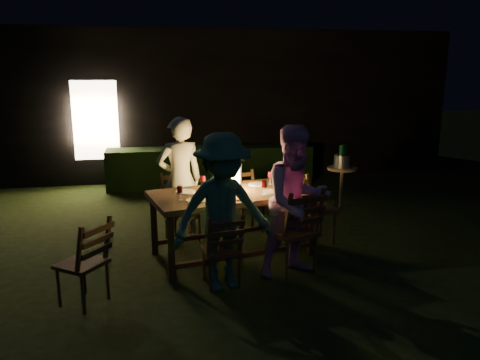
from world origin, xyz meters
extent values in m
plane|color=black|center=(0.00, 0.00, 0.00)|extent=(40.00, 40.00, 0.00)
cube|color=black|center=(0.00, 6.20, 1.60)|extent=(10.00, 4.00, 3.20)
cube|color=#FFE5B2|center=(-2.80, 4.21, 1.35)|extent=(0.90, 0.06, 1.60)
cube|color=black|center=(-0.50, 3.75, 0.40)|extent=(4.20, 0.70, 0.80)
cube|color=#442716|center=(-0.68, -0.10, 0.81)|extent=(2.20, 1.43, 0.07)
cube|color=#442716|center=(-1.49, -0.71, 0.37)|extent=(0.08, 0.08, 0.75)
cube|color=#442716|center=(-1.68, 0.10, 0.37)|extent=(0.08, 0.08, 0.75)
cube|color=#442716|center=(0.31, -0.30, 0.37)|extent=(0.08, 0.08, 0.75)
cube|color=#442716|center=(0.13, 0.51, 0.37)|extent=(0.08, 0.08, 0.75)
cube|color=#442716|center=(-0.95, -0.93, 0.41)|extent=(0.45, 0.43, 0.04)
cube|color=#442716|center=(-0.93, -1.10, 0.66)|extent=(0.41, 0.19, 0.47)
cube|color=#442716|center=(-0.08, -0.73, 0.49)|extent=(0.60, 0.59, 0.04)
cube|color=#442716|center=(-0.01, -0.93, 0.80)|extent=(0.51, 0.31, 0.57)
cube|color=#442716|center=(-1.29, 0.53, 0.45)|extent=(0.56, 0.55, 0.04)
cube|color=#442716|center=(-1.35, 0.71, 0.73)|extent=(0.46, 0.29, 0.52)
cube|color=#442716|center=(-0.31, 0.75, 0.42)|extent=(0.51, 0.49, 0.04)
cube|color=#442716|center=(-0.36, 0.92, 0.68)|extent=(0.43, 0.25, 0.48)
cube|color=#442716|center=(0.54, 0.18, 0.48)|extent=(0.51, 0.53, 0.04)
cube|color=#442716|center=(0.33, 0.15, 0.79)|extent=(0.22, 0.49, 0.56)
cube|color=#442716|center=(-2.40, -1.11, 0.43)|extent=(0.58, 0.58, 0.04)
cube|color=#442716|center=(-2.25, -1.22, 0.70)|extent=(0.37, 0.42, 0.50)
imported|color=#EAE6C7|center=(-1.30, 0.60, 0.87)|extent=(0.71, 0.55, 1.74)
imported|color=#DB96D5|center=(-0.06, -0.80, 0.88)|extent=(0.98, 0.84, 1.75)
imported|color=#376E58|center=(-0.94, -1.00, 0.86)|extent=(1.22, 0.87, 1.72)
cube|color=white|center=(-0.64, -0.04, 0.86)|extent=(0.15, 0.15, 0.03)
cube|color=white|center=(-0.64, -0.04, 1.18)|extent=(0.16, 0.16, 0.03)
cylinder|color=#FF9E3F|center=(-0.64, -0.04, 0.97)|extent=(0.09, 0.09, 0.18)
cylinder|color=white|center=(-1.27, -0.01, 0.85)|extent=(0.25, 0.25, 0.01)
cylinder|color=white|center=(-1.17, -0.44, 0.85)|extent=(0.25, 0.25, 0.01)
cylinder|color=white|center=(-0.29, 0.21, 0.85)|extent=(0.25, 0.25, 0.01)
cylinder|color=white|center=(-0.19, -0.22, 0.85)|extent=(0.25, 0.25, 0.01)
cylinder|color=#0F471E|center=(-0.93, -0.16, 0.98)|extent=(0.07, 0.07, 0.28)
cube|color=red|center=(-0.76, -0.45, 0.85)|extent=(0.18, 0.14, 0.01)
cube|color=red|center=(-0.08, -0.27, 0.85)|extent=(0.18, 0.14, 0.01)
cube|color=black|center=(-1.22, -0.53, 0.85)|extent=(0.14, 0.07, 0.01)
cylinder|color=brown|center=(1.56, 1.77, 0.68)|extent=(0.52, 0.52, 0.04)
cylinder|color=brown|center=(1.56, 1.77, 0.34)|extent=(0.06, 0.06, 0.68)
cylinder|color=#A5A8AD|center=(1.56, 1.77, 0.81)|extent=(0.30, 0.30, 0.22)
cylinder|color=#0F471E|center=(1.51, 1.73, 0.86)|extent=(0.07, 0.07, 0.32)
cylinder|color=#0F471E|center=(1.61, 1.81, 0.86)|extent=(0.07, 0.07, 0.32)
camera|label=1|loc=(-1.62, -5.73, 2.33)|focal=35.00mm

